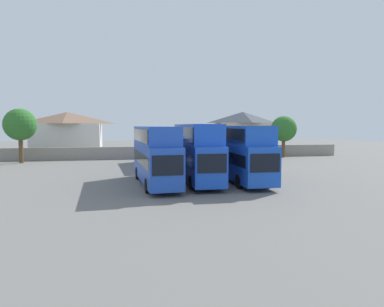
{
  "coord_description": "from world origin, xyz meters",
  "views": [
    {
      "loc": [
        -6.5,
        -29.57,
        4.9
      ],
      "look_at": [
        0.0,
        3.0,
        2.29
      ],
      "focal_mm": 33.18,
      "sensor_mm": 36.0,
      "label": 1
    }
  ],
  "objects_px": {
    "house_terrace_left": "(68,134)",
    "bus_4": "(158,149)",
    "house_terrace_centre": "(243,132)",
    "tree_behind_wall": "(20,125)",
    "tree_left_of_lot": "(284,129)",
    "bus_5": "(195,149)",
    "bus_3": "(238,150)",
    "bus_2": "(196,150)",
    "bus_1": "(155,152)"
  },
  "relations": [
    {
      "from": "bus_1",
      "to": "bus_5",
      "type": "relative_size",
      "value": 1.06
    },
    {
      "from": "tree_left_of_lot",
      "to": "tree_behind_wall",
      "type": "distance_m",
      "value": 37.57
    },
    {
      "from": "house_terrace_left",
      "to": "bus_4",
      "type": "bearing_deg",
      "value": -53.52
    },
    {
      "from": "bus_4",
      "to": "bus_5",
      "type": "distance_m",
      "value": 4.54
    },
    {
      "from": "house_terrace_left",
      "to": "tree_left_of_lot",
      "type": "height_order",
      "value": "house_terrace_left"
    },
    {
      "from": "bus_3",
      "to": "house_terrace_centre",
      "type": "distance_m",
      "value": 33.81
    },
    {
      "from": "tree_left_of_lot",
      "to": "tree_behind_wall",
      "type": "bearing_deg",
      "value": -178.47
    },
    {
      "from": "bus_1",
      "to": "house_terrace_centre",
      "type": "relative_size",
      "value": 1.22
    },
    {
      "from": "bus_2",
      "to": "bus_4",
      "type": "xyz_separation_m",
      "value": [
        -1.99,
        13.05,
        -0.82
      ]
    },
    {
      "from": "bus_1",
      "to": "bus_5",
      "type": "distance_m",
      "value": 15.0
    },
    {
      "from": "bus_2",
      "to": "bus_5",
      "type": "xyz_separation_m",
      "value": [
        2.54,
        12.89,
        -0.83
      ]
    },
    {
      "from": "tree_left_of_lot",
      "to": "house_terrace_left",
      "type": "bearing_deg",
      "value": 163.72
    },
    {
      "from": "bus_3",
      "to": "bus_4",
      "type": "relative_size",
      "value": 0.99
    },
    {
      "from": "bus_5",
      "to": "tree_left_of_lot",
      "type": "height_order",
      "value": "tree_left_of_lot"
    },
    {
      "from": "bus_4",
      "to": "tree_left_of_lot",
      "type": "relative_size",
      "value": 1.88
    },
    {
      "from": "bus_4",
      "to": "tree_left_of_lot",
      "type": "xyz_separation_m",
      "value": [
        20.21,
        7.84,
        2.38
      ]
    },
    {
      "from": "bus_2",
      "to": "tree_behind_wall",
      "type": "bearing_deg",
      "value": -134.7
    },
    {
      "from": "house_terrace_centre",
      "to": "tree_behind_wall",
      "type": "bearing_deg",
      "value": -161.29
    },
    {
      "from": "bus_4",
      "to": "bus_5",
      "type": "height_order",
      "value": "bus_4"
    },
    {
      "from": "bus_4",
      "to": "tree_behind_wall",
      "type": "relative_size",
      "value": 1.68
    },
    {
      "from": "house_terrace_left",
      "to": "bus_3",
      "type": "bearing_deg",
      "value": -58.6
    },
    {
      "from": "house_terrace_left",
      "to": "house_terrace_centre",
      "type": "xyz_separation_m",
      "value": [
        30.32,
        1.07,
        0.16
      ]
    },
    {
      "from": "bus_2",
      "to": "bus_4",
      "type": "bearing_deg",
      "value": -170.22
    },
    {
      "from": "bus_5",
      "to": "house_terrace_centre",
      "type": "bearing_deg",
      "value": 144.4
    },
    {
      "from": "house_terrace_left",
      "to": "tree_behind_wall",
      "type": "distance_m",
      "value": 11.64
    },
    {
      "from": "bus_5",
      "to": "bus_3",
      "type": "bearing_deg",
      "value": 4.22
    },
    {
      "from": "tree_behind_wall",
      "to": "house_terrace_left",
      "type": "bearing_deg",
      "value": 67.66
    },
    {
      "from": "house_terrace_centre",
      "to": "tree_behind_wall",
      "type": "distance_m",
      "value": 36.67
    },
    {
      "from": "bus_4",
      "to": "house_terrace_centre",
      "type": "height_order",
      "value": "house_terrace_centre"
    },
    {
      "from": "bus_4",
      "to": "house_terrace_left",
      "type": "relative_size",
      "value": 1.09
    },
    {
      "from": "bus_2",
      "to": "house_terrace_centre",
      "type": "bearing_deg",
      "value": 155.19
    },
    {
      "from": "tree_left_of_lot",
      "to": "bus_1",
      "type": "bearing_deg",
      "value": -135.34
    },
    {
      "from": "bus_3",
      "to": "bus_2",
      "type": "bearing_deg",
      "value": -91.46
    },
    {
      "from": "bus_3",
      "to": "house_terrace_centre",
      "type": "bearing_deg",
      "value": 160.17
    },
    {
      "from": "bus_2",
      "to": "bus_5",
      "type": "height_order",
      "value": "bus_2"
    },
    {
      "from": "house_terrace_left",
      "to": "tree_behind_wall",
      "type": "relative_size",
      "value": 1.55
    },
    {
      "from": "bus_5",
      "to": "tree_left_of_lot",
      "type": "distance_m",
      "value": 17.75
    },
    {
      "from": "house_terrace_left",
      "to": "tree_left_of_lot",
      "type": "relative_size",
      "value": 1.73
    },
    {
      "from": "house_terrace_left",
      "to": "house_terrace_centre",
      "type": "relative_size",
      "value": 1.16
    },
    {
      "from": "bus_3",
      "to": "tree_left_of_lot",
      "type": "distance_m",
      "value": 25.53
    },
    {
      "from": "bus_5",
      "to": "tree_left_of_lot",
      "type": "relative_size",
      "value": 1.72
    },
    {
      "from": "bus_1",
      "to": "bus_3",
      "type": "height_order",
      "value": "bus_3"
    },
    {
      "from": "bus_4",
      "to": "tree_left_of_lot",
      "type": "bearing_deg",
      "value": 107.45
    },
    {
      "from": "bus_1",
      "to": "bus_2",
      "type": "height_order",
      "value": "bus_2"
    },
    {
      "from": "bus_4",
      "to": "bus_1",
      "type": "bearing_deg",
      "value": -10.68
    },
    {
      "from": "house_terrace_centre",
      "to": "tree_left_of_lot",
      "type": "bearing_deg",
      "value": -75.19
    },
    {
      "from": "tree_left_of_lot",
      "to": "tree_behind_wall",
      "type": "height_order",
      "value": "tree_behind_wall"
    },
    {
      "from": "house_terrace_centre",
      "to": "tree_behind_wall",
      "type": "relative_size",
      "value": 1.33
    },
    {
      "from": "bus_4",
      "to": "tree_behind_wall",
      "type": "bearing_deg",
      "value": -115.26
    },
    {
      "from": "house_terrace_centre",
      "to": "tree_left_of_lot",
      "type": "relative_size",
      "value": 1.49
    }
  ]
}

